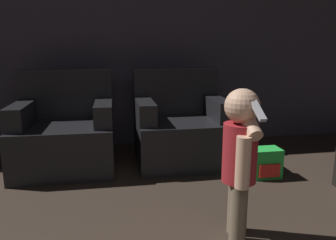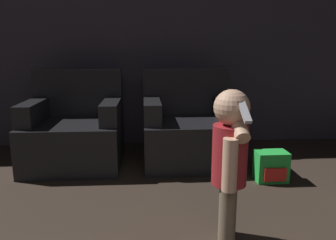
{
  "view_description": "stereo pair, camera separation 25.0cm",
  "coord_description": "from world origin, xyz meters",
  "px_view_note": "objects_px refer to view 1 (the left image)",
  "views": [
    {
      "loc": [
        -0.25,
        0.65,
        1.14
      ],
      "look_at": [
        0.18,
        3.05,
        0.59
      ],
      "focal_mm": 35.0,
      "sensor_mm": 36.0,
      "label": 1
    },
    {
      "loc": [
        0.0,
        0.62,
        1.14
      ],
      "look_at": [
        0.18,
        3.05,
        0.59
      ],
      "focal_mm": 35.0,
      "sensor_mm": 36.0,
      "label": 2
    }
  ],
  "objects_px": {
    "armchair_right": "(181,129)",
    "toy_backpack": "(265,163)",
    "person_toddler": "(240,153)",
    "armchair_left": "(66,134)"
  },
  "relations": [
    {
      "from": "armchair_right",
      "to": "toy_backpack",
      "type": "height_order",
      "value": "armchair_right"
    },
    {
      "from": "toy_backpack",
      "to": "person_toddler",
      "type": "bearing_deg",
      "value": -124.92
    },
    {
      "from": "armchair_right",
      "to": "person_toddler",
      "type": "distance_m",
      "value": 1.46
    },
    {
      "from": "armchair_right",
      "to": "person_toddler",
      "type": "bearing_deg",
      "value": -88.63
    },
    {
      "from": "person_toddler",
      "to": "toy_backpack",
      "type": "xyz_separation_m",
      "value": [
        0.61,
        0.87,
        -0.41
      ]
    },
    {
      "from": "armchair_left",
      "to": "person_toddler",
      "type": "relative_size",
      "value": 1.01
    },
    {
      "from": "armchair_left",
      "to": "armchair_right",
      "type": "height_order",
      "value": "same"
    },
    {
      "from": "toy_backpack",
      "to": "armchair_left",
      "type": "bearing_deg",
      "value": 161.99
    },
    {
      "from": "armchair_left",
      "to": "toy_backpack",
      "type": "distance_m",
      "value": 1.87
    },
    {
      "from": "person_toddler",
      "to": "toy_backpack",
      "type": "relative_size",
      "value": 3.4
    }
  ]
}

